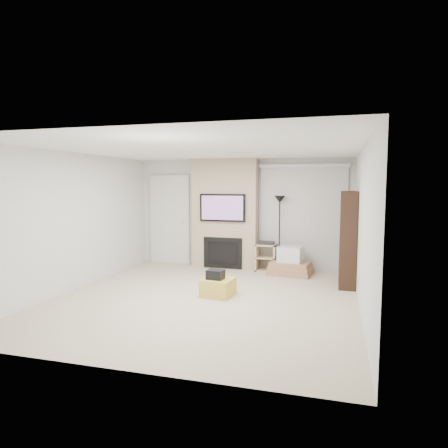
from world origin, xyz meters
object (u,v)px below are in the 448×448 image
(av_stand, at_px, (266,255))
(box_stack, at_px, (291,264))
(floor_lamp, at_px, (280,212))
(bookshelf, at_px, (348,239))
(ottoman, at_px, (218,287))

(av_stand, xyz_separation_m, box_stack, (0.57, -0.22, -0.12))
(floor_lamp, relative_size, bookshelf, 0.93)
(av_stand, xyz_separation_m, bookshelf, (1.71, -0.91, 0.55))
(ottoman, relative_size, av_stand, 0.76)
(ottoman, height_order, av_stand, av_stand)
(floor_lamp, height_order, box_stack, floor_lamp)
(box_stack, height_order, bookshelf, bookshelf)
(ottoman, bearing_deg, floor_lamp, 72.33)
(ottoman, distance_m, bookshelf, 2.64)
(box_stack, relative_size, bookshelf, 0.55)
(bookshelf, bearing_deg, floor_lamp, 145.26)
(floor_lamp, xyz_separation_m, box_stack, (0.29, -0.30, -1.09))
(box_stack, bearing_deg, av_stand, 158.94)
(av_stand, height_order, bookshelf, bookshelf)
(ottoman, xyz_separation_m, av_stand, (0.46, 2.22, 0.20))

